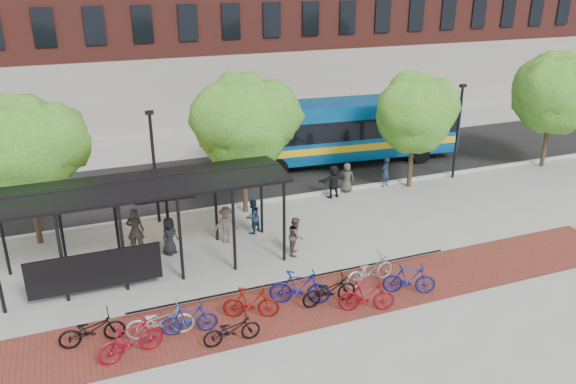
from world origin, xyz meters
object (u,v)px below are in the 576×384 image
object	(u,v)px
tree_c	(416,111)
pedestrian_1	(135,230)
bike_0	(92,329)
bike_10	(370,270)
lamp_post_right	(458,129)
pedestrian_2	(253,216)
pedestrian_7	(386,172)
pedestrian_5	(334,181)
bike_9	(367,296)
tree_b	(244,119)
pedestrian_8	(296,236)
bike_8	(329,290)
bus_shelter	(139,195)
bike_7	(300,287)
pedestrian_6	(347,178)
pedestrian_3	(226,225)
bike_4	(232,330)
tree_a	(26,145)
bike_1	(131,340)
lamp_post_left	(154,164)
pedestrian_0	(169,236)
bike_2	(160,321)
bike_3	(189,319)
bike_11	(409,279)
tree_d	(556,89)
bus	(343,128)
bike_5	(251,303)

from	to	relation	value
tree_c	pedestrian_1	world-z (taller)	tree_c
bike_0	bike_10	distance (m)	9.59
lamp_post_right	pedestrian_1	size ratio (longest dim) A/B	2.68
pedestrian_2	pedestrian_7	distance (m)	8.71
pedestrian_5	bike_9	bearing A→B (deg)	63.53
lamp_post_right	tree_b	bearing A→B (deg)	-178.80
pedestrian_2	pedestrian_8	bearing A→B (deg)	82.84
lamp_post_right	bike_8	world-z (taller)	lamp_post_right
bus_shelter	bike_10	distance (m)	8.82
bike_7	pedestrian_6	size ratio (longest dim) A/B	1.36
pedestrian_3	pedestrian_5	world-z (taller)	pedestrian_5
bus_shelter	lamp_post_right	xyz separation A→B (m)	(17.13, 4.08, -0.25)
bike_4	tree_a	bearing A→B (deg)	30.14
lamp_post_right	pedestrian_7	world-z (taller)	lamp_post_right
bike_1	bike_10	bearing A→B (deg)	-96.20
pedestrian_8	pedestrian_7	bearing A→B (deg)	-25.18
tree_c	bike_9	world-z (taller)	tree_c
lamp_post_left	pedestrian_7	world-z (taller)	lamp_post_left
bike_1	bike_4	world-z (taller)	bike_1
pedestrian_0	tree_a	bearing A→B (deg)	110.45
bike_2	bus_shelter	bearing A→B (deg)	3.39
pedestrian_0	pedestrian_5	size ratio (longest dim) A/B	0.94
bike_3	pedestrian_7	distance (m)	15.26
pedestrian_7	pedestrian_8	world-z (taller)	pedestrian_7
bike_11	pedestrian_6	xyz separation A→B (m)	(2.33, 9.48, 0.21)
lamp_post_right	bike_0	world-z (taller)	lamp_post_right
pedestrian_3	pedestrian_7	size ratio (longest dim) A/B	1.02
bike_7	pedestrian_2	world-z (taller)	pedestrian_2
bike_7	tree_c	bearing A→B (deg)	-25.90
bike_9	pedestrian_6	bearing A→B (deg)	-4.40
lamp_post_right	bike_3	size ratio (longest dim) A/B	2.89
bike_2	pedestrian_1	world-z (taller)	pedestrian_1
lamp_post_right	bike_4	distance (m)	18.35
pedestrian_2	pedestrian_8	world-z (taller)	pedestrian_8
lamp_post_right	bike_2	size ratio (longest dim) A/B	2.44
tree_d	lamp_post_left	size ratio (longest dim) A/B	1.28
bike_11	pedestrian_1	bearing A→B (deg)	76.79
bike_4	bus	bearing A→B (deg)	-37.26
bike_10	tree_d	bearing A→B (deg)	-72.87
bike_9	pedestrian_0	xyz separation A→B (m)	(-5.39, 6.44, 0.22)
lamp_post_right	bike_7	bearing A→B (deg)	-145.99
bus_shelter	pedestrian_6	world-z (taller)	bus_shelter
bus_shelter	bike_1	size ratio (longest dim) A/B	5.29
bike_5	pedestrian_2	size ratio (longest dim) A/B	1.21
tree_b	bike_8	size ratio (longest dim) A/B	3.25
tree_a	bike_5	size ratio (longest dim) A/B	3.32
bike_9	pedestrian_5	xyz separation A→B (m)	(3.31, 9.50, 0.27)
pedestrian_2	pedestrian_3	xyz separation A→B (m)	(-1.30, -0.50, 0.04)
bike_7	pedestrian_7	size ratio (longest dim) A/B	1.32
bike_5	bike_7	distance (m)	1.80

